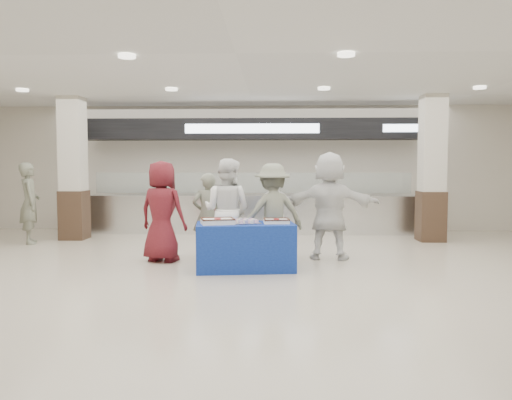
{
  "coord_description": "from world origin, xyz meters",
  "views": [
    {
      "loc": [
        0.52,
        -6.9,
        1.68
      ],
      "look_at": [
        0.22,
        1.6,
        1.08
      ],
      "focal_mm": 35.0,
      "sensor_mm": 36.0,
      "label": 1
    }
  ],
  "objects_px": {
    "cupcake_tray": "(246,221)",
    "display_table": "(245,247)",
    "chef_tall": "(227,211)",
    "soldier_b": "(273,213)",
    "soldier_a": "(207,215)",
    "civilian_maroon": "(162,211)",
    "sheet_cake_right": "(276,221)",
    "civilian_white": "(329,206)",
    "sheet_cake_left": "(218,221)",
    "soldier_bg": "(30,203)",
    "chef_short": "(275,217)"
  },
  "relations": [
    {
      "from": "cupcake_tray",
      "to": "display_table",
      "type": "bearing_deg",
      "value": -173.9
    },
    {
      "from": "chef_tall",
      "to": "soldier_b",
      "type": "xyz_separation_m",
      "value": [
        0.79,
        0.0,
        -0.04
      ]
    },
    {
      "from": "soldier_a",
      "to": "civilian_maroon",
      "type": "bearing_deg",
      "value": 14.1
    },
    {
      "from": "sheet_cake_right",
      "to": "civilian_white",
      "type": "relative_size",
      "value": 0.22
    },
    {
      "from": "cupcake_tray",
      "to": "soldier_a",
      "type": "xyz_separation_m",
      "value": [
        -0.78,
        1.14,
        -0.02
      ]
    },
    {
      "from": "sheet_cake_left",
      "to": "civilian_maroon",
      "type": "height_order",
      "value": "civilian_maroon"
    },
    {
      "from": "sheet_cake_left",
      "to": "soldier_a",
      "type": "bearing_deg",
      "value": 104.98
    },
    {
      "from": "sheet_cake_left",
      "to": "civilian_maroon",
      "type": "xyz_separation_m",
      "value": [
        -1.05,
        0.75,
        0.07
      ]
    },
    {
      "from": "sheet_cake_left",
      "to": "soldier_a",
      "type": "relative_size",
      "value": 0.38
    },
    {
      "from": "soldier_b",
      "to": "soldier_bg",
      "type": "xyz_separation_m",
      "value": [
        -5.2,
        1.9,
        0.01
      ]
    },
    {
      "from": "soldier_b",
      "to": "soldier_bg",
      "type": "height_order",
      "value": "soldier_bg"
    },
    {
      "from": "civilian_maroon",
      "to": "soldier_bg",
      "type": "xyz_separation_m",
      "value": [
        -3.28,
        1.89,
        -0.01
      ]
    },
    {
      "from": "soldier_a",
      "to": "civilian_white",
      "type": "xyz_separation_m",
      "value": [
        2.21,
        -0.18,
        0.19
      ]
    },
    {
      "from": "chef_short",
      "to": "soldier_bg",
      "type": "distance_m",
      "value": 5.47
    },
    {
      "from": "soldier_bg",
      "to": "sheet_cake_left",
      "type": "bearing_deg",
      "value": -149.06
    },
    {
      "from": "sheet_cake_left",
      "to": "soldier_bg",
      "type": "relative_size",
      "value": 0.34
    },
    {
      "from": "soldier_b",
      "to": "sheet_cake_left",
      "type": "bearing_deg",
      "value": 21.55
    },
    {
      "from": "cupcake_tray",
      "to": "soldier_a",
      "type": "distance_m",
      "value": 1.38
    },
    {
      "from": "cupcake_tray",
      "to": "chef_short",
      "type": "xyz_separation_m",
      "value": [
        0.46,
        0.97,
        -0.03
      ]
    },
    {
      "from": "display_table",
      "to": "civilian_maroon",
      "type": "height_order",
      "value": "civilian_maroon"
    },
    {
      "from": "chef_tall",
      "to": "soldier_b",
      "type": "height_order",
      "value": "chef_tall"
    },
    {
      "from": "display_table",
      "to": "civilian_white",
      "type": "distance_m",
      "value": 1.83
    },
    {
      "from": "display_table",
      "to": "soldier_b",
      "type": "relative_size",
      "value": 0.91
    },
    {
      "from": "civilian_white",
      "to": "soldier_bg",
      "type": "relative_size",
      "value": 1.1
    },
    {
      "from": "civilian_maroon",
      "to": "chef_short",
      "type": "relative_size",
      "value": 1.16
    },
    {
      "from": "chef_short",
      "to": "cupcake_tray",
      "type": "bearing_deg",
      "value": 47.41
    },
    {
      "from": "sheet_cake_right",
      "to": "soldier_b",
      "type": "distance_m",
      "value": 0.62
    },
    {
      "from": "cupcake_tray",
      "to": "soldier_bg",
      "type": "distance_m",
      "value": 5.41
    },
    {
      "from": "display_table",
      "to": "civilian_maroon",
      "type": "relative_size",
      "value": 0.88
    },
    {
      "from": "sheet_cake_left",
      "to": "cupcake_tray",
      "type": "distance_m",
      "value": 0.46
    },
    {
      "from": "chef_tall",
      "to": "soldier_b",
      "type": "distance_m",
      "value": 0.79
    },
    {
      "from": "soldier_a",
      "to": "soldier_bg",
      "type": "distance_m",
      "value": 4.24
    },
    {
      "from": "sheet_cake_left",
      "to": "sheet_cake_right",
      "type": "height_order",
      "value": "sheet_cake_left"
    },
    {
      "from": "sheet_cake_right",
      "to": "chef_tall",
      "type": "bearing_deg",
      "value": 144.18
    },
    {
      "from": "sheet_cake_left",
      "to": "civilian_white",
      "type": "xyz_separation_m",
      "value": [
        1.88,
        1.07,
        0.15
      ]
    },
    {
      "from": "chef_short",
      "to": "soldier_bg",
      "type": "bearing_deg",
      "value": -33.69
    },
    {
      "from": "civilian_maroon",
      "to": "chef_tall",
      "type": "xyz_separation_m",
      "value": [
        1.13,
        -0.01,
        0.02
      ]
    },
    {
      "from": "soldier_a",
      "to": "civilian_white",
      "type": "bearing_deg",
      "value": 155.31
    },
    {
      "from": "chef_tall",
      "to": "soldier_b",
      "type": "bearing_deg",
      "value": -159.57
    },
    {
      "from": "civilian_maroon",
      "to": "display_table",
      "type": "bearing_deg",
      "value": 174.39
    },
    {
      "from": "sheet_cake_right",
      "to": "civilian_maroon",
      "type": "relative_size",
      "value": 0.24
    },
    {
      "from": "sheet_cake_right",
      "to": "chef_short",
      "type": "xyz_separation_m",
      "value": [
        -0.02,
        0.94,
        -0.04
      ]
    },
    {
      "from": "chef_short",
      "to": "civilian_white",
      "type": "xyz_separation_m",
      "value": [
        0.97,
        -0.0,
        0.2
      ]
    },
    {
      "from": "sheet_cake_right",
      "to": "chef_short",
      "type": "height_order",
      "value": "chef_short"
    },
    {
      "from": "chef_tall",
      "to": "civilian_white",
      "type": "height_order",
      "value": "civilian_white"
    },
    {
      "from": "sheet_cake_right",
      "to": "soldier_bg",
      "type": "bearing_deg",
      "value": 154.44
    },
    {
      "from": "soldier_b",
      "to": "soldier_bg",
      "type": "relative_size",
      "value": 0.99
    },
    {
      "from": "cupcake_tray",
      "to": "chef_tall",
      "type": "relative_size",
      "value": 0.28
    },
    {
      "from": "chef_short",
      "to": "soldier_b",
      "type": "relative_size",
      "value": 0.88
    },
    {
      "from": "display_table",
      "to": "chef_tall",
      "type": "height_order",
      "value": "chef_tall"
    }
  ]
}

